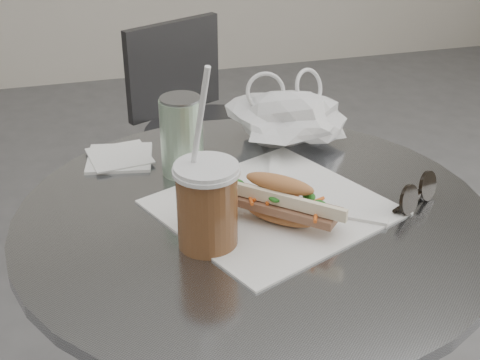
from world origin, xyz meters
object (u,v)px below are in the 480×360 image
object	(u,v)px
chair_far	(206,170)
iced_coffee	(207,204)
sunglasses	(417,195)
cafe_table	(252,343)
drink_can	(182,136)
banh_mi	(280,201)

from	to	relation	value
chair_far	iced_coffee	world-z (taller)	iced_coffee
sunglasses	iced_coffee	bearing A→B (deg)	150.07
chair_far	sunglasses	size ratio (longest dim) A/B	7.44
iced_coffee	sunglasses	bearing A→B (deg)	3.01
cafe_table	chair_far	bearing A→B (deg)	82.34
drink_can	iced_coffee	bearing A→B (deg)	-92.36
cafe_table	iced_coffee	world-z (taller)	iced_coffee
cafe_table	iced_coffee	distance (m)	0.36
cafe_table	drink_can	xyz separation A→B (m)	(-0.08, 0.16, 0.34)
iced_coffee	drink_can	bearing A→B (deg)	87.64
chair_far	sunglasses	xyz separation A→B (m)	(0.14, -0.95, 0.41)
iced_coffee	sunglasses	size ratio (longest dim) A/B	2.67
drink_can	banh_mi	bearing A→B (deg)	-61.90
banh_mi	sunglasses	bearing A→B (deg)	41.27
cafe_table	sunglasses	bearing A→B (deg)	-11.13
banh_mi	iced_coffee	world-z (taller)	iced_coffee
drink_can	sunglasses	bearing A→B (deg)	-32.37
cafe_table	banh_mi	distance (m)	0.32
sunglasses	chair_far	bearing A→B (deg)	65.21
chair_far	iced_coffee	bearing A→B (deg)	53.12
iced_coffee	sunglasses	world-z (taller)	iced_coffee
chair_far	drink_can	distance (m)	0.89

